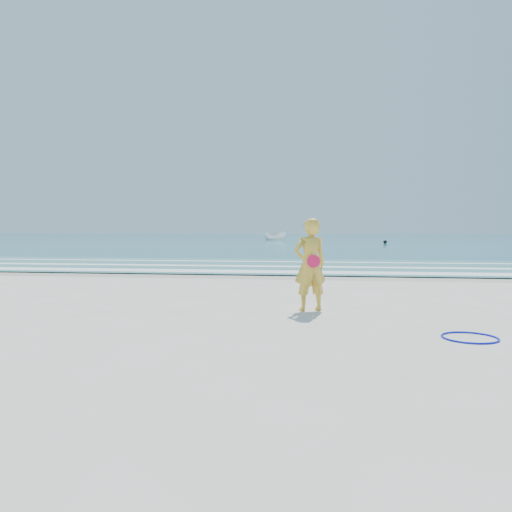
# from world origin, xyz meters

# --- Properties ---
(ground) EXTENTS (400.00, 400.00, 0.00)m
(ground) POSITION_xyz_m (0.00, 0.00, 0.00)
(ground) COLOR silver
(ground) RESTS_ON ground
(wet_sand) EXTENTS (400.00, 2.40, 0.00)m
(wet_sand) POSITION_xyz_m (0.00, 9.00, 0.00)
(wet_sand) COLOR #B2A893
(wet_sand) RESTS_ON ground
(ocean) EXTENTS (400.00, 190.00, 0.04)m
(ocean) POSITION_xyz_m (0.00, 105.00, 0.02)
(ocean) COLOR #19727F
(ocean) RESTS_ON ground
(shallow) EXTENTS (400.00, 10.00, 0.01)m
(shallow) POSITION_xyz_m (0.00, 14.00, 0.04)
(shallow) COLOR #59B7AD
(shallow) RESTS_ON ocean
(foam_near) EXTENTS (400.00, 1.40, 0.01)m
(foam_near) POSITION_xyz_m (0.00, 10.30, 0.05)
(foam_near) COLOR white
(foam_near) RESTS_ON shallow
(foam_mid) EXTENTS (400.00, 0.90, 0.01)m
(foam_mid) POSITION_xyz_m (0.00, 13.20, 0.05)
(foam_mid) COLOR white
(foam_mid) RESTS_ON shallow
(foam_far) EXTENTS (400.00, 0.60, 0.01)m
(foam_far) POSITION_xyz_m (0.00, 16.50, 0.05)
(foam_far) COLOR white
(foam_far) RESTS_ON shallow
(hoop) EXTENTS (1.07, 1.07, 0.03)m
(hoop) POSITION_xyz_m (4.10, -0.99, 0.02)
(hoop) COLOR #0B14D4
(hoop) RESTS_ON ground
(boat) EXTENTS (4.04, 1.90, 1.51)m
(boat) POSITION_xyz_m (-6.34, 69.64, 0.79)
(boat) COLOR white
(boat) RESTS_ON ocean
(buoy) EXTENTS (0.44, 0.44, 0.44)m
(buoy) POSITION_xyz_m (8.69, 52.37, 0.26)
(buoy) COLOR black
(buoy) RESTS_ON ocean
(woman) EXTENTS (0.83, 0.71, 1.93)m
(woman) POSITION_xyz_m (1.53, 1.37, 0.97)
(woman) COLOR gold
(woman) RESTS_ON ground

